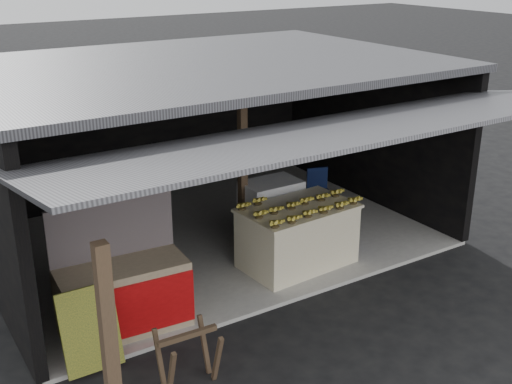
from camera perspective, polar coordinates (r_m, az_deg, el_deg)
ground at (r=9.14m, az=3.53°, el=-9.72°), size 80.00×80.00×0.00m
concrete_slab at (r=11.01m, az=-4.11°, el=-4.02°), size 7.00×5.00×0.06m
shophouse at (r=10.59m, az=-5.22°, el=6.83°), size 7.40×7.29×3.02m
banana_table at (r=9.82m, az=3.70°, el=-3.90°), size 1.79×1.17×0.95m
banana_pile at (r=9.60m, az=3.77°, el=-0.81°), size 1.66×1.06×0.19m
white_crate at (r=10.59m, az=1.33°, el=-1.73°), size 0.94×0.65×1.05m
neighbor_stall at (r=8.36m, az=-11.73°, el=-8.86°), size 1.65×0.83×1.66m
green_signboard at (r=7.72m, az=-14.54°, el=-11.77°), size 0.67×0.30×0.98m
sawhorse at (r=7.39m, az=-6.05°, el=-14.01°), size 0.71×0.62×0.68m
water_barrel at (r=10.41m, az=7.02°, el=-3.89°), size 0.35×0.35×0.51m
plastic_chair at (r=11.81m, az=5.59°, el=0.43°), size 0.50×0.50×0.84m
magenta_rug at (r=11.90m, az=4.92°, el=-1.90°), size 1.63×1.20×0.01m
picture_frames at (r=12.41m, az=-10.38°, el=7.82°), size 1.62×0.04×0.46m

